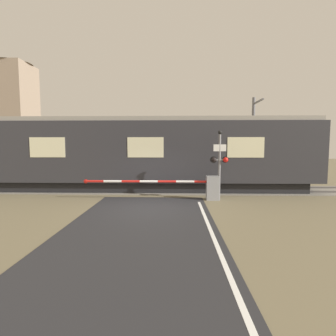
{
  "coord_description": "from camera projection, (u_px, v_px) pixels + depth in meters",
  "views": [
    {
      "loc": [
        1.09,
        -10.82,
        2.62
      ],
      "look_at": [
        0.73,
        2.18,
        1.48
      ],
      "focal_mm": 28.0,
      "sensor_mm": 36.0,
      "label": 1
    }
  ],
  "objects": [
    {
      "name": "crossing_barrier",
      "position": [
        200.0,
        187.0,
        12.49
      ],
      "size": [
        6.5,
        0.44,
        1.15
      ],
      "color": "gray",
      "rests_on": "ground_plane"
    },
    {
      "name": "ground_plane",
      "position": [
        149.0,
        207.0,
        11.04
      ],
      "size": [
        80.0,
        80.0,
        0.0
      ],
      "primitive_type": "plane",
      "color": "#6B6047"
    },
    {
      "name": "distant_building",
      "position": [
        13.0,
        111.0,
        34.21
      ],
      "size": [
        5.33,
        5.33,
        13.83
      ],
      "color": "gray",
      "rests_on": "ground_plane"
    },
    {
      "name": "signal_post",
      "position": [
        220.0,
        161.0,
        12.31
      ],
      "size": [
        0.86,
        0.26,
        3.3
      ],
      "color": "gray",
      "rests_on": "ground_plane"
    },
    {
      "name": "track_bed",
      "position": [
        157.0,
        190.0,
        15.27
      ],
      "size": [
        36.0,
        3.2,
        0.13
      ],
      "color": "slate",
      "rests_on": "ground_plane"
    },
    {
      "name": "catenary_pole",
      "position": [
        253.0,
        140.0,
        16.8
      ],
      "size": [
        0.2,
        1.9,
        5.63
      ],
      "color": "slate",
      "rests_on": "ground_plane"
    },
    {
      "name": "train",
      "position": [
        148.0,
        154.0,
        15.1
      ],
      "size": [
        18.93,
        2.79,
        4.14
      ],
      "color": "black",
      "rests_on": "ground_plane"
    }
  ]
}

